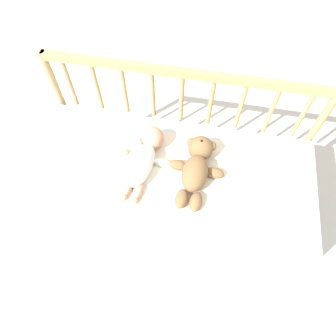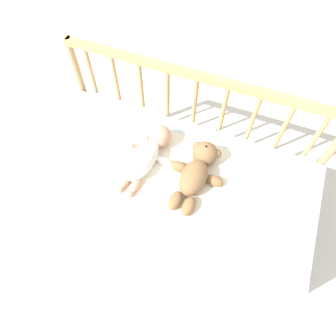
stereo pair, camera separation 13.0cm
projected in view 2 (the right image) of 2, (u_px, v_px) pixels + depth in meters
name	position (u px, v px, depth m)	size (l,w,h in m)	color
ground_plane	(168.00, 216.00, 1.76)	(12.00, 12.00, 0.00)	silver
crib_mattress	(168.00, 198.00, 1.56)	(1.32, 0.63, 0.49)	silver
crib_rail	(194.00, 109.00, 1.44)	(1.32, 0.04, 0.80)	tan
blanket	(167.00, 174.00, 1.35)	(0.70, 0.47, 0.01)	silver
teddy_bear	(197.00, 171.00, 1.30)	(0.25, 0.36, 0.12)	olive
baby	(148.00, 154.00, 1.35)	(0.24, 0.38, 0.11)	white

